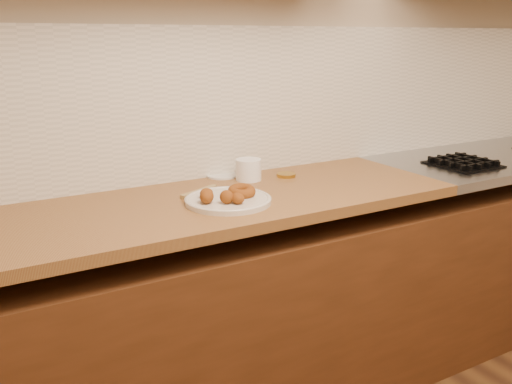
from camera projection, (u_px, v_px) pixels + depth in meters
wall_back at (267, 63)px, 2.26m from camera, size 4.00×0.02×2.70m
base_cabinet at (303, 302)px, 2.27m from camera, size 3.60×0.60×0.77m
butcher_block at (147, 215)px, 1.82m from camera, size 2.30×0.62×0.04m
stovetop at (498, 158)px, 2.68m from camera, size 1.30×0.62×0.04m
backsplash at (268, 100)px, 2.29m from camera, size 3.60×0.02×0.60m
burner_grates at (510, 155)px, 2.59m from camera, size 0.91×0.26×0.03m
donut_plate at (228, 200)px, 1.88m from camera, size 0.30×0.30×0.02m
ring_donut at (242, 191)px, 1.90m from camera, size 0.10×0.10×0.04m
fried_dough_chunks at (218, 196)px, 1.83m from camera, size 0.15×0.17×0.05m
plastic_tub at (249, 170)px, 2.17m from camera, size 0.13×0.13×0.09m
tub_lid at (222, 176)px, 2.24m from camera, size 0.17×0.17×0.01m
brass_jar_lid at (286, 175)px, 2.24m from camera, size 0.09×0.09×0.01m
wooden_utensil at (199, 192)px, 1.99m from camera, size 0.17×0.10×0.01m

